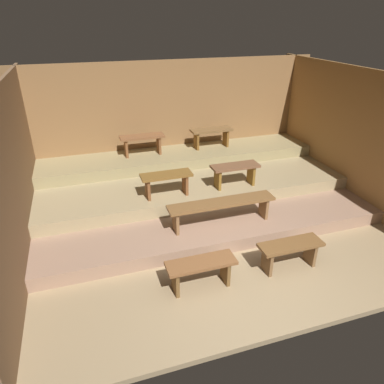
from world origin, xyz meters
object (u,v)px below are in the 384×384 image
(bench_middle_right, at_px, (235,171))
(bench_upper_right, at_px, (211,134))
(bench_upper_left, at_px, (142,141))
(bench_floor_right, at_px, (290,250))
(bench_middle_left, at_px, (166,180))
(bench_floor_left, at_px, (201,268))
(bench_lower_center, at_px, (222,206))

(bench_middle_right, xyz_separation_m, bench_upper_right, (0.12, 1.61, 0.23))
(bench_upper_left, xyz_separation_m, bench_upper_right, (1.58, 0.00, 0.00))
(bench_floor_right, bearing_deg, bench_middle_left, 124.47)
(bench_floor_left, xyz_separation_m, bench_middle_left, (0.03, 1.99, 0.46))
(bench_middle_right, bearing_deg, bench_upper_right, 85.70)
(bench_upper_left, height_order, bench_upper_right, same)
(bench_floor_right, relative_size, bench_upper_right, 1.03)
(bench_lower_center, height_order, bench_upper_left, bench_upper_left)
(bench_floor_right, bearing_deg, bench_middle_right, 90.84)
(bench_middle_left, bearing_deg, bench_lower_center, -50.35)
(bench_floor_left, distance_m, bench_upper_left, 3.67)
(bench_floor_left, height_order, bench_lower_center, bench_lower_center)
(bench_floor_right, distance_m, bench_lower_center, 1.32)
(bench_lower_center, relative_size, bench_middle_right, 2.00)
(bench_floor_left, bearing_deg, bench_middle_right, 55.53)
(bench_floor_right, height_order, bench_upper_right, bench_upper_right)
(bench_middle_left, bearing_deg, bench_middle_right, 0.00)
(bench_lower_center, bearing_deg, bench_floor_right, -60.06)
(bench_middle_right, xyz_separation_m, bench_upper_left, (-1.46, 1.61, 0.23))
(bench_upper_left, bearing_deg, bench_upper_right, 0.00)
(bench_floor_right, relative_size, bench_lower_center, 0.53)
(bench_upper_right, bearing_deg, bench_floor_left, -112.45)
(bench_floor_right, xyz_separation_m, bench_upper_right, (0.09, 3.61, 0.69))
(bench_lower_center, bearing_deg, bench_upper_right, 73.43)
(bench_middle_left, bearing_deg, bench_upper_right, 47.81)
(bench_floor_right, relative_size, bench_upper_left, 1.03)
(bench_floor_right, height_order, bench_middle_right, bench_middle_right)
(bench_lower_center, bearing_deg, bench_middle_right, 54.65)
(bench_middle_left, bearing_deg, bench_floor_left, -90.84)
(bench_middle_right, bearing_deg, bench_upper_left, 132.19)
(bench_middle_left, height_order, bench_middle_right, same)
(bench_middle_left, distance_m, bench_middle_right, 1.34)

